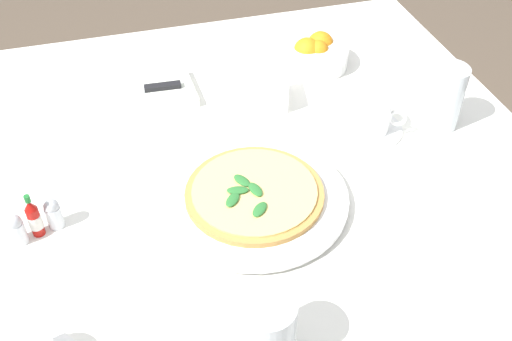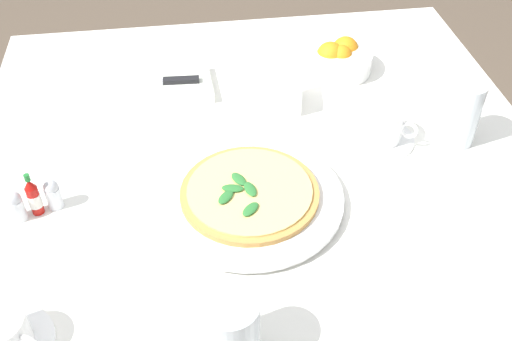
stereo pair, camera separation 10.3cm
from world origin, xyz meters
The scene contains 13 objects.
dining_table centered at (0.00, 0.00, 0.61)m, with size 1.06×1.06×0.75m.
pizza_plate centered at (0.04, 0.11, 0.76)m, with size 0.31×0.31×0.02m.
pizza centered at (0.04, 0.11, 0.77)m, with size 0.23×0.23×0.02m.
coffee_cup_left_edge centered at (-0.23, -0.02, 0.78)m, with size 0.13×0.13×0.07m.
water_glass_center_back centered at (0.10, 0.39, 0.79)m, with size 0.08×0.08×0.11m.
water_glass_near_left centered at (-0.37, 0.00, 0.80)m, with size 0.07×0.07×0.13m.
napkin_folded centered at (0.18, -0.24, 0.76)m, with size 0.22×0.14×0.02m.
dinner_knife centered at (0.18, -0.24, 0.77)m, with size 0.20×0.03×0.01m.
citrus_bowl centered at (-0.21, -0.27, 0.77)m, with size 0.15×0.15×0.07m.
hot_sauce_bottle centered at (0.39, 0.09, 0.78)m, with size 0.02×0.02×0.08m.
salt_shaker centered at (0.42, 0.10, 0.77)m, with size 0.03×0.03×0.06m.
pepper_shaker centered at (0.36, 0.08, 0.77)m, with size 0.03×0.03×0.06m.
menu_card centered at (-0.10, -0.16, 0.78)m, with size 0.02×0.09×0.06m.
Camera 1 is at (0.23, 0.80, 1.45)m, focal length 41.61 mm.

